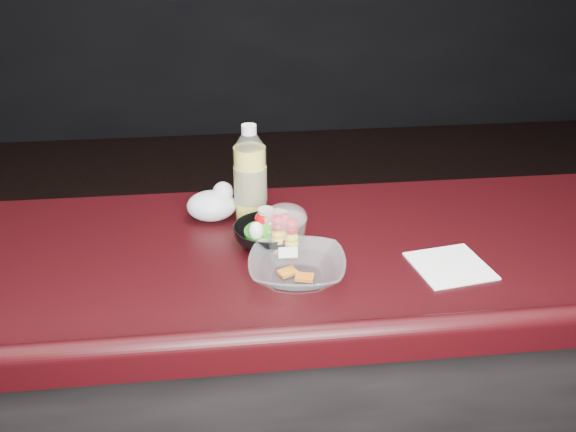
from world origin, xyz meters
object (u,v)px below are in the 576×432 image
Objects in this scene: fruit_cup at (286,233)px; takeout_bowl at (297,269)px; green_apple at (270,231)px; snack_bowl at (268,234)px; lemonade_bottle at (250,180)px.

fruit_cup is 0.09m from takeout_bowl.
snack_bowl is (-0.01, -0.00, -0.01)m from green_apple.
snack_bowl reaches higher than green_apple.
fruit_cup is at bearing -73.84° from lemonade_bottle.
fruit_cup reaches higher than snack_bowl.
lemonade_bottle is 0.23m from fruit_cup.
green_apple is 0.17m from takeout_bowl.
green_apple is at bearing -75.68° from lemonade_bottle.
takeout_bowl is at bearing -79.18° from fruit_cup.
takeout_bowl is at bearing -72.32° from snack_bowl.
fruit_cup is (0.06, -0.22, -0.04)m from lemonade_bottle.
lemonade_bottle is at bearing 101.52° from snack_bowl.
lemonade_bottle is at bearing 104.32° from green_apple.
green_apple is 0.34× the size of takeout_bowl.
takeout_bowl is at bearing -74.86° from green_apple.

